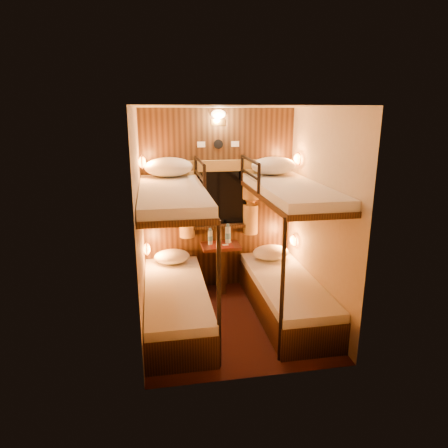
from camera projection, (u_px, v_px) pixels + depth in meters
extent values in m
plane|color=#340E0E|center=(233.00, 320.00, 4.66)|extent=(2.10, 2.10, 0.00)
plane|color=silver|center=(234.00, 107.00, 4.01)|extent=(2.10, 2.10, 0.00)
plane|color=#C6B293|center=(218.00, 201.00, 5.33)|extent=(2.40, 0.00, 2.40)
plane|color=#C6B293|center=(258.00, 254.00, 3.34)|extent=(2.40, 0.00, 2.40)
plane|color=#C6B293|center=(140.00, 226.00, 4.17)|extent=(0.00, 2.40, 2.40)
plane|color=#C6B293|center=(320.00, 217.00, 4.50)|extent=(0.00, 2.40, 2.40)
cube|color=black|center=(218.00, 201.00, 5.32)|extent=(2.00, 0.03, 2.40)
cube|color=black|center=(176.00, 309.00, 4.57)|extent=(0.70, 1.90, 0.35)
cube|color=silver|center=(176.00, 291.00, 4.51)|extent=(0.68, 1.88, 0.10)
cube|color=black|center=(172.00, 200.00, 4.22)|extent=(0.70, 1.90, 0.06)
cube|color=silver|center=(172.00, 193.00, 4.20)|extent=(0.68, 1.88, 0.10)
cylinder|color=black|center=(219.00, 297.00, 3.63)|extent=(0.04, 0.04, 1.45)
cylinder|color=black|center=(196.00, 170.00, 5.06)|extent=(0.04, 0.04, 0.32)
cylinder|color=black|center=(205.00, 181.00, 4.26)|extent=(0.04, 0.04, 0.32)
cylinder|color=black|center=(200.00, 161.00, 4.62)|extent=(0.04, 0.85, 0.04)
cylinder|color=black|center=(200.00, 176.00, 4.67)|extent=(0.03, 0.85, 0.03)
cube|color=black|center=(285.00, 300.00, 4.79)|extent=(0.70, 1.90, 0.35)
cube|color=silver|center=(286.00, 282.00, 4.73)|extent=(0.68, 1.88, 0.10)
cube|color=black|center=(290.00, 196.00, 4.44)|extent=(0.70, 1.90, 0.06)
cube|color=silver|center=(290.00, 188.00, 4.42)|extent=(0.68, 1.88, 0.10)
cylinder|color=black|center=(282.00, 292.00, 3.73)|extent=(0.04, 0.04, 1.45)
cylinder|color=black|center=(242.00, 169.00, 5.17)|extent=(0.04, 0.04, 0.32)
cylinder|color=black|center=(259.00, 179.00, 4.36)|extent=(0.04, 0.04, 0.32)
cylinder|color=black|center=(250.00, 160.00, 4.72)|extent=(0.04, 0.85, 0.04)
cylinder|color=black|center=(250.00, 174.00, 4.77)|extent=(0.03, 0.85, 0.03)
cube|color=black|center=(218.00, 198.00, 5.28)|extent=(0.98, 0.02, 0.78)
cube|color=black|center=(219.00, 198.00, 5.27)|extent=(0.90, 0.01, 0.70)
cube|color=black|center=(219.00, 226.00, 5.34)|extent=(1.00, 0.12, 0.04)
cube|color=olive|center=(219.00, 166.00, 5.13)|extent=(1.10, 0.06, 0.14)
cylinder|color=olive|center=(186.00, 186.00, 5.12)|extent=(0.22, 0.22, 0.40)
cylinder|color=olive|center=(186.00, 204.00, 5.18)|extent=(0.11, 0.11, 0.12)
cylinder|color=olive|center=(187.00, 222.00, 5.25)|extent=(0.20, 0.20, 0.40)
torus|color=gold|center=(186.00, 204.00, 5.18)|extent=(0.14, 0.14, 0.02)
cylinder|color=olive|center=(251.00, 184.00, 5.26)|extent=(0.22, 0.22, 0.40)
cylinder|color=olive|center=(251.00, 201.00, 5.33)|extent=(0.11, 0.11, 0.12)
cylinder|color=olive|center=(250.00, 219.00, 5.39)|extent=(0.20, 0.20, 0.40)
torus|color=gold|center=(251.00, 201.00, 5.33)|extent=(0.14, 0.14, 0.02)
cylinder|color=black|center=(218.00, 144.00, 5.09)|extent=(0.12, 0.02, 0.12)
cube|color=silver|center=(201.00, 144.00, 5.06)|extent=(0.10, 0.01, 0.07)
cube|color=silver|center=(235.00, 144.00, 5.13)|extent=(0.10, 0.01, 0.07)
cube|color=gold|center=(218.00, 122.00, 5.02)|extent=(0.18, 0.01, 0.08)
ellipsoid|color=#FFCC8C|center=(218.00, 114.00, 4.97)|extent=(0.18, 0.09, 0.11)
ellipsoid|color=orange|center=(147.00, 249.00, 4.97)|extent=(0.08, 0.20, 0.13)
torus|color=gold|center=(147.00, 249.00, 4.97)|extent=(0.02, 0.17, 0.17)
ellipsoid|color=orange|center=(142.00, 162.00, 4.68)|extent=(0.08, 0.20, 0.13)
torus|color=gold|center=(142.00, 162.00, 4.68)|extent=(0.02, 0.17, 0.17)
ellipsoid|color=orange|center=(294.00, 241.00, 5.30)|extent=(0.08, 0.20, 0.13)
torus|color=gold|center=(294.00, 241.00, 5.30)|extent=(0.02, 0.17, 0.17)
ellipsoid|color=orange|center=(298.00, 159.00, 5.00)|extent=(0.08, 0.20, 0.13)
torus|color=gold|center=(298.00, 159.00, 5.00)|extent=(0.02, 0.17, 0.17)
cube|color=#511812|center=(221.00, 246.00, 5.30)|extent=(0.50, 0.34, 0.04)
cube|color=black|center=(221.00, 269.00, 5.38)|extent=(0.08, 0.30, 0.61)
cube|color=maroon|center=(221.00, 245.00, 5.29)|extent=(0.30, 0.34, 0.01)
cylinder|color=#99BFE5|center=(210.00, 238.00, 5.27)|extent=(0.06, 0.06, 0.19)
cylinder|color=#3A6EAF|center=(210.00, 238.00, 5.27)|extent=(0.07, 0.07, 0.07)
cylinder|color=#3A6EAF|center=(210.00, 229.00, 5.24)|extent=(0.03, 0.03, 0.03)
cylinder|color=#99BFE5|center=(228.00, 235.00, 5.33)|extent=(0.07, 0.07, 0.23)
cylinder|color=#3A6EAF|center=(228.00, 236.00, 5.33)|extent=(0.08, 0.08, 0.08)
cylinder|color=#3A6EAF|center=(228.00, 225.00, 5.29)|extent=(0.04, 0.04, 0.03)
cube|color=silver|center=(225.00, 245.00, 5.27)|extent=(0.09, 0.07, 0.01)
cube|color=silver|center=(229.00, 242.00, 5.39)|extent=(0.07, 0.06, 0.01)
ellipsoid|color=white|center=(172.00, 257.00, 5.15)|extent=(0.46, 0.33, 0.18)
ellipsoid|color=white|center=(271.00, 252.00, 5.29)|extent=(0.48, 0.35, 0.19)
ellipsoid|color=white|center=(169.00, 167.00, 4.84)|extent=(0.59, 0.42, 0.23)
ellipsoid|color=white|center=(273.00, 166.00, 4.99)|extent=(0.57, 0.40, 0.22)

